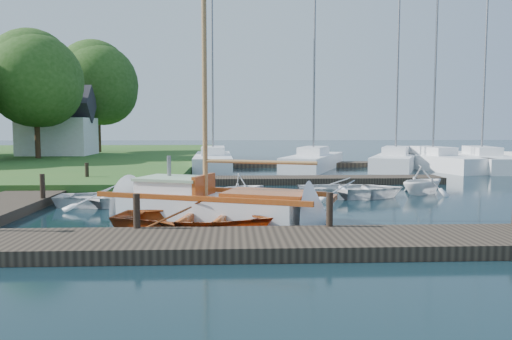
{
  "coord_description": "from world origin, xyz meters",
  "views": [
    {
      "loc": [
        -0.78,
        -16.51,
        2.65
      ],
      "look_at": [
        0.0,
        0.0,
        1.2
      ],
      "focal_mm": 35.0,
      "sensor_mm": 36.0,
      "label": 1
    }
  ],
  "objects_px": {
    "mooring_post_5": "(87,172)",
    "sailboat": "(218,208)",
    "house_c": "(58,127)",
    "dinghy": "(194,215)",
    "tender_a": "(112,195)",
    "marina_boat_2": "(313,160)",
    "mooring_post_2": "(330,209)",
    "marina_boat_4": "(433,160)",
    "marina_boat_0": "(213,160)",
    "tender_c": "(350,187)",
    "tender_d": "(423,178)",
    "tree_3": "(36,79)",
    "marina_boat_3": "(396,160)",
    "tender_b": "(242,184)",
    "mooring_post_4": "(43,186)",
    "mooring_post_1": "(137,211)",
    "marina_boat_5": "(481,160)",
    "tree_7": "(98,84)"
  },
  "relations": [
    {
      "from": "sailboat",
      "to": "marina_boat_2",
      "type": "xyz_separation_m",
      "value": [
        5.41,
        16.54,
        0.24
      ]
    },
    {
      "from": "marina_boat_5",
      "to": "tender_a",
      "type": "bearing_deg",
      "value": 132.26
    },
    {
      "from": "mooring_post_2",
      "to": "marina_boat_2",
      "type": "bearing_deg",
      "value": 81.89
    },
    {
      "from": "mooring_post_2",
      "to": "marina_boat_5",
      "type": "bearing_deg",
      "value": 54.86
    },
    {
      "from": "dinghy",
      "to": "tree_7",
      "type": "bearing_deg",
      "value": 30.01
    },
    {
      "from": "house_c",
      "to": "tender_b",
      "type": "bearing_deg",
      "value": -56.19
    },
    {
      "from": "sailboat",
      "to": "tender_b",
      "type": "xyz_separation_m",
      "value": [
        0.76,
        4.31,
        0.17
      ]
    },
    {
      "from": "tender_b",
      "to": "marina_boat_3",
      "type": "distance_m",
      "value": 15.67
    },
    {
      "from": "tender_a",
      "to": "marina_boat_2",
      "type": "xyz_separation_m",
      "value": [
        9.03,
        13.77,
        0.21
      ]
    },
    {
      "from": "mooring_post_2",
      "to": "dinghy",
      "type": "height_order",
      "value": "mooring_post_2"
    },
    {
      "from": "marina_boat_3",
      "to": "house_c",
      "type": "distance_m",
      "value": 24.78
    },
    {
      "from": "dinghy",
      "to": "tender_a",
      "type": "xyz_separation_m",
      "value": [
        -3.07,
        4.22,
        -0.04
      ]
    },
    {
      "from": "mooring_post_2",
      "to": "tree_7",
      "type": "xyz_separation_m",
      "value": [
        -13.5,
        31.05,
        5.5
      ]
    },
    {
      "from": "tender_d",
      "to": "mooring_post_2",
      "type": "bearing_deg",
      "value": 112.26
    },
    {
      "from": "mooring_post_1",
      "to": "mooring_post_5",
      "type": "height_order",
      "value": "same"
    },
    {
      "from": "mooring_post_4",
      "to": "marina_boat_3",
      "type": "relative_size",
      "value": 0.06
    },
    {
      "from": "mooring_post_2",
      "to": "marina_boat_0",
      "type": "height_order",
      "value": "marina_boat_0"
    },
    {
      "from": "dinghy",
      "to": "marina_boat_3",
      "type": "xyz_separation_m",
      "value": [
        11.12,
        18.0,
        0.16
      ]
    },
    {
      "from": "marina_boat_2",
      "to": "mooring_post_2",
      "type": "bearing_deg",
      "value": -165.65
    },
    {
      "from": "dinghy",
      "to": "tender_d",
      "type": "distance_m",
      "value": 10.67
    },
    {
      "from": "mooring_post_5",
      "to": "tender_c",
      "type": "xyz_separation_m",
      "value": [
        10.61,
        -3.23,
        -0.29
      ]
    },
    {
      "from": "mooring_post_2",
      "to": "dinghy",
      "type": "xyz_separation_m",
      "value": [
        -3.26,
        0.98,
        -0.28
      ]
    },
    {
      "from": "marina_boat_4",
      "to": "house_c",
      "type": "bearing_deg",
      "value": 58.32
    },
    {
      "from": "tender_c",
      "to": "house_c",
      "type": "relative_size",
      "value": 0.75
    },
    {
      "from": "mooring_post_5",
      "to": "sailboat",
      "type": "relative_size",
      "value": 0.08
    },
    {
      "from": "tender_b",
      "to": "house_c",
      "type": "xyz_separation_m",
      "value": [
        -13.56,
        20.25,
        2.07
      ]
    },
    {
      "from": "house_c",
      "to": "tree_7",
      "type": "relative_size",
      "value": 0.56
    },
    {
      "from": "mooring_post_2",
      "to": "marina_boat_4",
      "type": "bearing_deg",
      "value": 61.65
    },
    {
      "from": "mooring_post_4",
      "to": "tender_b",
      "type": "bearing_deg",
      "value": 14.98
    },
    {
      "from": "sailboat",
      "to": "house_c",
      "type": "height_order",
      "value": "sailboat"
    },
    {
      "from": "tender_a",
      "to": "tree_3",
      "type": "distance_m",
      "value": 20.79
    },
    {
      "from": "mooring_post_5",
      "to": "tree_3",
      "type": "height_order",
      "value": "tree_3"
    },
    {
      "from": "marina_boat_2",
      "to": "dinghy",
      "type": "bearing_deg",
      "value": -175.87
    },
    {
      "from": "dinghy",
      "to": "tender_a",
      "type": "distance_m",
      "value": 5.22
    },
    {
      "from": "marina_boat_3",
      "to": "marina_boat_4",
      "type": "height_order",
      "value": "marina_boat_3"
    },
    {
      "from": "tender_a",
      "to": "marina_boat_0",
      "type": "relative_size",
      "value": 0.3
    },
    {
      "from": "marina_boat_3",
      "to": "house_c",
      "type": "relative_size",
      "value": 2.34
    },
    {
      "from": "tender_d",
      "to": "marina_boat_4",
      "type": "xyz_separation_m",
      "value": [
        4.96,
        11.22,
        -0.05
      ]
    },
    {
      "from": "mooring_post_1",
      "to": "sailboat",
      "type": "bearing_deg",
      "value": 53.69
    },
    {
      "from": "mooring_post_5",
      "to": "sailboat",
      "type": "xyz_separation_m",
      "value": [
        5.79,
        -7.56,
        -0.36
      ]
    },
    {
      "from": "mooring_post_4",
      "to": "marina_boat_3",
      "type": "xyz_separation_m",
      "value": [
        16.36,
        13.98,
        -0.12
      ]
    },
    {
      "from": "mooring_post_1",
      "to": "dinghy",
      "type": "relative_size",
      "value": 0.2
    },
    {
      "from": "mooring_post_4",
      "to": "marina_boat_5",
      "type": "xyz_separation_m",
      "value": [
        21.72,
        13.78,
        -0.13
      ]
    },
    {
      "from": "tender_a",
      "to": "tender_c",
      "type": "bearing_deg",
      "value": -81.49
    },
    {
      "from": "tender_b",
      "to": "marina_boat_3",
      "type": "height_order",
      "value": "marina_boat_3"
    },
    {
      "from": "mooring_post_5",
      "to": "tender_d",
      "type": "bearing_deg",
      "value": -10.23
    },
    {
      "from": "mooring_post_2",
      "to": "tree_3",
      "type": "height_order",
      "value": "tree_3"
    },
    {
      "from": "mooring_post_4",
      "to": "marina_boat_2",
      "type": "xyz_separation_m",
      "value": [
        11.21,
        13.98,
        -0.11
      ]
    },
    {
      "from": "tender_c",
      "to": "marina_boat_3",
      "type": "xyz_separation_m",
      "value": [
        5.75,
        12.21,
        0.17
      ]
    },
    {
      "from": "dinghy",
      "to": "marina_boat_2",
      "type": "distance_m",
      "value": 18.96
    }
  ]
}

